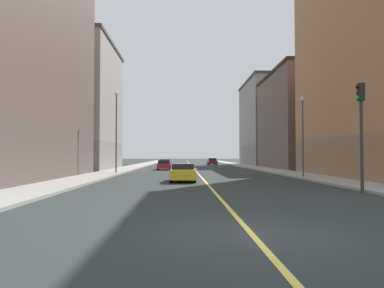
% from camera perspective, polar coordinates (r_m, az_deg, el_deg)
% --- Properties ---
extents(ground_plane, '(400.00, 400.00, 0.00)m').
position_cam_1_polar(ground_plane, '(9.31, 9.14, -13.64)').
color(ground_plane, '#293030').
rests_on(ground_plane, ground).
extents(sidewalk_left, '(3.29, 168.00, 0.15)m').
position_cam_1_polar(sidewalk_left, '(59.03, 9.27, -3.57)').
color(sidewalk_left, '#9E9B93').
rests_on(sidewalk_left, ground).
extents(sidewalk_right, '(3.29, 168.00, 0.15)m').
position_cam_1_polar(sidewalk_right, '(58.49, -9.18, -3.59)').
color(sidewalk_right, '#9E9B93').
rests_on(sidewalk_right, ground).
extents(lane_center_stripe, '(0.16, 154.00, 0.01)m').
position_cam_1_polar(lane_center_stripe, '(58.01, 0.09, -3.69)').
color(lane_center_stripe, '#E5D14C').
rests_on(lane_center_stripe, ground).
extents(building_left_mid, '(8.90, 17.91, 13.90)m').
position_cam_1_polar(building_left_mid, '(54.63, 16.64, 3.57)').
color(building_left_mid, brown).
rests_on(building_left_mid, ground).
extents(building_left_far, '(8.90, 18.31, 16.64)m').
position_cam_1_polar(building_left_far, '(73.10, 11.93, 3.27)').
color(building_left_far, slate).
rests_on(building_left_far, ground).
extents(building_right_corner, '(8.90, 22.95, 24.34)m').
position_cam_1_polar(building_right_corner, '(31.98, -28.14, 17.14)').
color(building_right_corner, brown).
rests_on(building_right_corner, ground).
extents(building_right_midblock, '(8.90, 15.98, 17.06)m').
position_cam_1_polar(building_right_midblock, '(51.28, -17.11, 5.70)').
color(building_right_midblock, gray).
rests_on(building_right_midblock, ground).
extents(traffic_light_left_near, '(0.40, 0.32, 5.57)m').
position_cam_1_polar(traffic_light_left_near, '(20.12, 25.15, 3.27)').
color(traffic_light_left_near, '#2D2D2D').
rests_on(traffic_light_left_near, ground).
extents(street_lamp_left_near, '(0.36, 0.36, 6.67)m').
position_cam_1_polar(street_lamp_left_near, '(31.42, 17.09, 2.50)').
color(street_lamp_left_near, '#4C4C51').
rests_on(street_lamp_left_near, ground).
extents(street_lamp_right_near, '(0.36, 0.36, 8.21)m').
position_cam_1_polar(street_lamp_right_near, '(37.39, -11.88, 3.02)').
color(street_lamp_right_near, '#4C4C51').
rests_on(street_lamp_right_near, ground).
extents(car_maroon, '(1.86, 4.57, 1.35)m').
position_cam_1_polar(car_maroon, '(73.22, 3.20, -2.78)').
color(car_maroon, maroon).
rests_on(car_maroon, ground).
extents(car_orange, '(1.82, 4.11, 1.26)m').
position_cam_1_polar(car_orange, '(60.37, -4.25, -3.03)').
color(car_orange, orange).
rests_on(car_orange, ground).
extents(car_yellow, '(1.89, 4.22, 1.31)m').
position_cam_1_polar(car_yellow, '(26.45, -1.42, -4.55)').
color(car_yellow, gold).
rests_on(car_yellow, ground).
extents(car_red, '(1.90, 4.08, 1.31)m').
position_cam_1_polar(car_red, '(48.02, -4.46, -3.32)').
color(car_red, red).
rests_on(car_red, ground).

